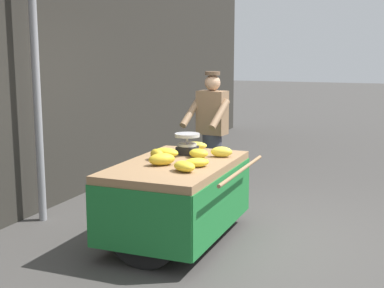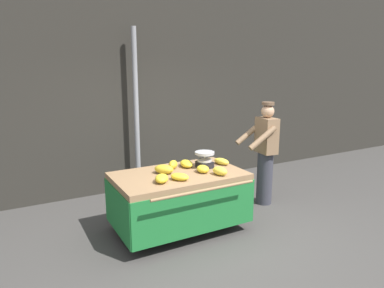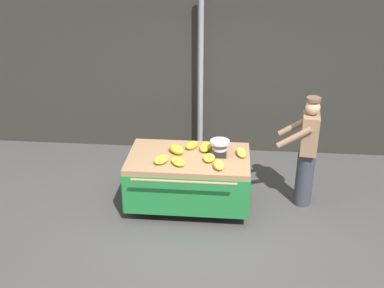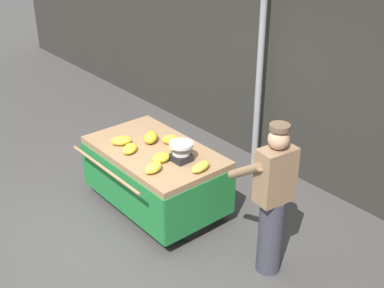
{
  "view_description": "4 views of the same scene",
  "coord_description": "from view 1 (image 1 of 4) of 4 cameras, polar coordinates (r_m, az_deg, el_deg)",
  "views": [
    {
      "loc": [
        -5.17,
        -1.58,
        1.97
      ],
      "look_at": [
        0.02,
        0.5,
        0.99
      ],
      "focal_mm": 49.59,
      "sensor_mm": 36.0,
      "label": 1
    },
    {
      "loc": [
        -2.28,
        -3.48,
        2.25
      ],
      "look_at": [
        -0.0,
        0.67,
        1.2
      ],
      "focal_mm": 32.32,
      "sensor_mm": 36.0,
      "label": 2
    },
    {
      "loc": [
        0.3,
        -5.35,
        3.9
      ],
      "look_at": [
        -0.22,
        0.54,
        1.05
      ],
      "focal_mm": 43.34,
      "sensor_mm": 36.0,
      "label": 3
    },
    {
      "loc": [
        4.18,
        -2.57,
        3.69
      ],
      "look_at": [
        0.27,
        0.7,
        1.08
      ],
      "focal_mm": 47.19,
      "sensor_mm": 36.0,
      "label": 4
    }
  ],
  "objects": [
    {
      "name": "ground_plane",
      "position": [
        5.76,
        4.67,
        -10.15
      ],
      "size": [
        60.0,
        60.0,
        0.0
      ],
      "primitive_type": "plane",
      "color": "#423F3D"
    },
    {
      "name": "back_wall",
      "position": [
        6.69,
        -17.77,
        10.4
      ],
      "size": [
        16.0,
        0.24,
        4.17
      ],
      "primitive_type": "cube",
      "color": "#2D2B26",
      "rests_on": "ground"
    },
    {
      "name": "street_pole",
      "position": [
        6.31,
        -16.34,
        4.91
      ],
      "size": [
        0.09,
        0.09,
        2.93
      ],
      "primitive_type": "cylinder",
      "color": "gray",
      "rests_on": "ground"
    },
    {
      "name": "banana_cart",
      "position": [
        5.52,
        -1.65,
        -4.26
      ],
      "size": [
        1.78,
        1.25,
        0.84
      ],
      "color": "#93704C",
      "rests_on": "ground"
    },
    {
      "name": "weighing_scale",
      "position": [
        5.87,
        -0.51,
        0.01
      ],
      "size": [
        0.28,
        0.28,
        0.24
      ],
      "color": "black",
      "rests_on": "banana_cart"
    },
    {
      "name": "banana_bunch_0",
      "position": [
        5.04,
        -0.82,
        -2.41
      ],
      "size": [
        0.26,
        0.3,
        0.1
      ],
      "primitive_type": "ellipsoid",
      "rotation": [
        0.0,
        0.0,
        2.65
      ],
      "color": "yellow",
      "rests_on": "banana_cart"
    },
    {
      "name": "banana_bunch_1",
      "position": [
        5.76,
        -2.78,
        -0.9
      ],
      "size": [
        0.22,
        0.32,
        0.1
      ],
      "primitive_type": "ellipsoid",
      "rotation": [
        0.0,
        0.0,
        2.96
      ],
      "color": "yellow",
      "rests_on": "banana_cart"
    },
    {
      "name": "banana_bunch_2",
      "position": [
        5.58,
        -3.79,
        -1.15
      ],
      "size": [
        0.23,
        0.24,
        0.12
      ],
      "primitive_type": "ellipsoid",
      "rotation": [
        0.0,
        0.0,
        2.45
      ],
      "color": "gold",
      "rests_on": "banana_cart"
    },
    {
      "name": "banana_bunch_3",
      "position": [
        5.32,
        -3.27,
        -1.65
      ],
      "size": [
        0.3,
        0.31,
        0.12
      ],
      "primitive_type": "ellipsoid",
      "rotation": [
        0.0,
        0.0,
        0.74
      ],
      "color": "gold",
      "rests_on": "banana_cart"
    },
    {
      "name": "banana_bunch_4",
      "position": [
        6.18,
        0.35,
        -0.17
      ],
      "size": [
        0.19,
        0.3,
        0.09
      ],
      "primitive_type": "ellipsoid",
      "rotation": [
        0.0,
        0.0,
        0.21
      ],
      "color": "yellow",
      "rests_on": "banana_cart"
    },
    {
      "name": "banana_bunch_5",
      "position": [
        5.25,
        0.51,
        -1.99
      ],
      "size": [
        0.27,
        0.29,
        0.09
      ],
      "primitive_type": "ellipsoid",
      "rotation": [
        0.0,
        0.0,
        0.62
      ],
      "color": "yellow",
      "rests_on": "banana_cart"
    },
    {
      "name": "banana_bunch_6",
      "position": [
        5.69,
        0.71,
        -1.01
      ],
      "size": [
        0.18,
        0.22,
        0.1
      ],
      "primitive_type": "ellipsoid",
      "rotation": [
        0.0,
        0.0,
        3.06
      ],
      "color": "yellow",
      "rests_on": "banana_cart"
    },
    {
      "name": "banana_bunch_7",
      "position": [
        5.75,
        3.19,
        -0.85
      ],
      "size": [
        0.19,
        0.26,
        0.11
      ],
      "primitive_type": "ellipsoid",
      "rotation": [
        0.0,
        0.0,
        0.22
      ],
      "color": "yellow",
      "rests_on": "banana_cart"
    },
    {
      "name": "vendor_person",
      "position": [
        7.1,
        2.13,
        1.0
      ],
      "size": [
        0.62,
        0.57,
        1.71
      ],
      "color": "#383842",
      "rests_on": "ground"
    }
  ]
}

